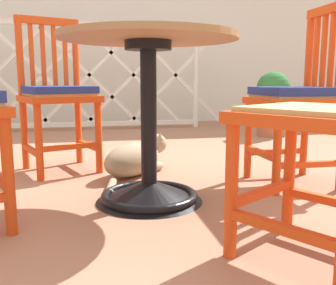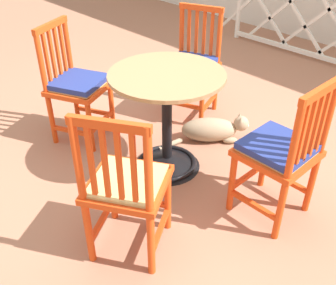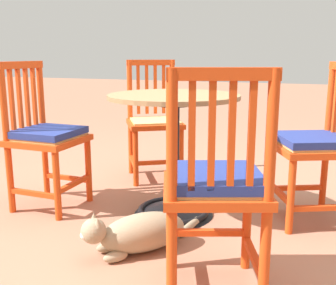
{
  "view_description": "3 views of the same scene",
  "coord_description": "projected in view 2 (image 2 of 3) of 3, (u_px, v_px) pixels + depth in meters",
  "views": [
    {
      "loc": [
        -0.21,
        -1.75,
        0.54
      ],
      "look_at": [
        0.14,
        -0.03,
        0.26
      ],
      "focal_mm": 41.37,
      "sensor_mm": 36.0,
      "label": 1
    },
    {
      "loc": [
        1.71,
        -1.68,
        1.73
      ],
      "look_at": [
        0.18,
        -0.21,
        0.33
      ],
      "focal_mm": 41.91,
      "sensor_mm": 36.0,
      "label": 2
    },
    {
      "loc": [
        -0.76,
        2.1,
        0.95
      ],
      "look_at": [
        0.03,
        0.02,
        0.47
      ],
      "focal_mm": 43.51,
      "sensor_mm": 36.0,
      "label": 3
    }
  ],
  "objects": [
    {
      "name": "ground_plane",
      "position": [
        172.0,
        158.0,
        2.96
      ],
      "size": [
        24.0,
        24.0,
        0.0
      ],
      "primitive_type": "plane",
      "color": "#A36B51"
    },
    {
      "name": "pet_water_bowl",
      "position": [
        149.0,
        83.0,
        4.01
      ],
      "size": [
        0.17,
        0.17,
        0.05
      ],
      "primitive_type": "cylinder",
      "color": "teal",
      "rests_on": "ground_plane"
    },
    {
      "name": "orange_chair_facing_out",
      "position": [
        126.0,
        187.0,
        2.01
      ],
      "size": [
        0.55,
        0.55,
        0.91
      ],
      "color": "#D64214",
      "rests_on": "ground_plane"
    },
    {
      "name": "orange_chair_near_fence",
      "position": [
        76.0,
        85.0,
        2.98
      ],
      "size": [
        0.53,
        0.53,
        0.91
      ],
      "color": "#D64214",
      "rests_on": "ground_plane"
    },
    {
      "name": "orange_chair_tucked_in",
      "position": [
        281.0,
        153.0,
        2.24
      ],
      "size": [
        0.4,
        0.4,
        0.91
      ],
      "color": "#D64214",
      "rests_on": "ground_plane"
    },
    {
      "name": "orange_chair_by_planter",
      "position": [
        192.0,
        66.0,
        3.3
      ],
      "size": [
        0.52,
        0.52,
        0.91
      ],
      "color": "#D64214",
      "rests_on": "ground_plane"
    },
    {
      "name": "lattice_fence_panel",
      "position": [
        330.0,
        9.0,
        4.23
      ],
      "size": [
        2.99,
        0.06,
        1.19
      ],
      "color": "silver",
      "rests_on": "ground_plane"
    },
    {
      "name": "tabby_cat",
      "position": [
        214.0,
        130.0,
        3.12
      ],
      "size": [
        0.46,
        0.65,
        0.23
      ],
      "color": "#9E896B",
      "rests_on": "ground_plane"
    },
    {
      "name": "cafe_table",
      "position": [
        167.0,
        133.0,
        2.72
      ],
      "size": [
        0.76,
        0.76,
        0.73
      ],
      "color": "black",
      "rests_on": "ground_plane"
    }
  ]
}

